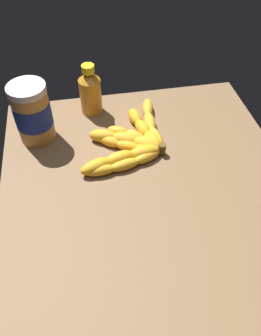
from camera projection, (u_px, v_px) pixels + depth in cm
name	position (u px, v px, depth cm)	size (l,w,h in cm)	color
ground_plane	(149.00, 189.00, 82.60)	(77.17, 71.52, 3.59)	brown
banana_bunch	(132.00, 142.00, 89.20)	(28.56, 24.63, 3.63)	gold
peanut_butter_jar	(33.00, 113.00, 86.97)	(9.78, 9.78, 16.45)	#BF8442
honey_bottle	(90.00, 91.00, 95.88)	(6.33, 6.33, 15.17)	orange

